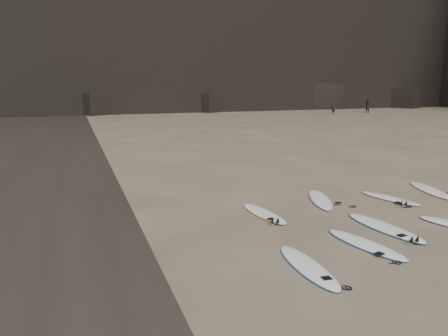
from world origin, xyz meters
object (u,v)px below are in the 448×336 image
(surfboard_0, at_px, (308,266))
(surfboard_2, at_px, (385,227))
(surfboard_1, at_px, (366,244))
(surfboard_7, at_px, (390,198))
(surfboard_8, at_px, (430,190))
(person_b, at_px, (368,106))
(person_a, at_px, (333,108))
(surfboard_6, at_px, (320,199))
(surfboard_5, at_px, (264,213))

(surfboard_0, bearing_deg, surfboard_2, 27.28)
(surfboard_1, xyz_separation_m, surfboard_7, (3.46, 3.31, -0.00))
(surfboard_2, height_order, surfboard_8, surfboard_2)
(surfboard_8, bearing_deg, person_b, 70.85)
(surfboard_0, bearing_deg, person_a, 58.09)
(surfboard_1, bearing_deg, surfboard_6, 63.11)
(surfboard_8, bearing_deg, surfboard_6, -167.86)
(surfboard_1, xyz_separation_m, surfboard_8, (5.62, 3.73, 0.00))
(person_b, bearing_deg, surfboard_7, -62.81)
(surfboard_0, bearing_deg, person_b, 53.25)
(surfboard_7, bearing_deg, surfboard_8, -4.72)
(surfboard_2, bearing_deg, surfboard_1, -151.58)
(surfboard_0, height_order, surfboard_2, surfboard_2)
(person_a, relative_size, person_b, 1.02)
(surfboard_0, xyz_separation_m, surfboard_7, (5.46, 3.99, -0.00))
(surfboard_7, bearing_deg, surfboard_6, 148.99)
(surfboard_0, xyz_separation_m, surfboard_1, (2.00, 0.68, -0.00))
(surfboard_1, relative_size, surfboard_7, 1.09)
(surfboard_5, bearing_deg, surfboard_0, -107.03)
(surfboard_0, height_order, person_b, person_b)
(person_b, bearing_deg, surfboard_8, -60.69)
(surfboard_1, bearing_deg, person_b, 42.09)
(surfboard_5, bearing_deg, surfboard_8, -1.94)
(surfboard_0, distance_m, surfboard_8, 8.80)
(person_b, bearing_deg, surfboard_5, -67.59)
(surfboard_7, xyz_separation_m, person_b, (24.73, 33.85, 0.76))
(surfboard_0, bearing_deg, surfboard_5, 81.61)
(surfboard_2, distance_m, surfboard_8, 5.20)
(surfboard_1, distance_m, surfboard_6, 4.10)
(surfboard_0, height_order, surfboard_7, surfboard_0)
(person_b, bearing_deg, surfboard_2, -63.23)
(person_a, bearing_deg, person_b, 89.42)
(surfboard_0, xyz_separation_m, surfboard_2, (3.27, 1.56, 0.00))
(surfboard_2, bearing_deg, surfboard_6, 86.52)
(surfboard_6, relative_size, person_b, 1.60)
(surfboard_0, distance_m, person_b, 48.42)
(surfboard_6, bearing_deg, surfboard_5, -141.40)
(person_b, bearing_deg, surfboard_1, -63.85)
(surfboard_8, relative_size, person_a, 1.62)
(surfboard_0, distance_m, surfboard_2, 3.62)
(surfboard_1, bearing_deg, surfboard_7, 32.94)
(surfboard_8, bearing_deg, surfboard_0, -135.03)
(surfboard_1, distance_m, surfboard_7, 4.79)
(surfboard_5, height_order, surfboard_8, surfboard_8)
(surfboard_5, bearing_deg, surfboard_7, -4.77)
(surfboard_5, height_order, surfboard_6, surfboard_6)
(surfboard_7, distance_m, person_b, 41.93)
(surfboard_8, xyz_separation_m, person_a, (17.21, 32.75, 0.77))
(surfboard_2, xyz_separation_m, person_b, (26.92, 36.29, 0.75))
(surfboard_5, distance_m, surfboard_6, 2.58)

